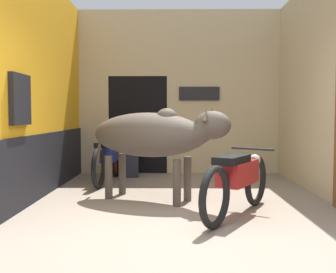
# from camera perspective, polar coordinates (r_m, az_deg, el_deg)

# --- Properties ---
(ground_plane) EXTENTS (30.00, 30.00, 0.00)m
(ground_plane) POSITION_cam_1_polar(r_m,az_deg,el_deg) (4.17, 2.40, -13.90)
(ground_plane) COLOR gray
(wall_left_shopfront) EXTENTS (0.25, 4.14, 3.37)m
(wall_left_shopfront) POSITION_cam_1_polar(r_m,az_deg,el_deg) (6.39, -17.92, 6.66)
(wall_left_shopfront) COLOR orange
(wall_left_shopfront) RESTS_ON ground_plane
(wall_back_with_doorway) EXTENTS (4.13, 0.93, 3.37)m
(wall_back_with_doorway) POSITION_cam_1_polar(r_m,az_deg,el_deg) (8.41, -0.84, 4.46)
(wall_back_with_doorway) COLOR #C6B289
(wall_back_with_doorway) RESTS_ON ground_plane
(wall_right_with_door) EXTENTS (0.22, 4.14, 3.37)m
(wall_right_with_door) POSITION_cam_1_polar(r_m,az_deg,el_deg) (6.43, 21.54, 6.85)
(wall_right_with_door) COLOR #C6B289
(wall_right_with_door) RESTS_ON ground_plane
(cow) EXTENTS (2.11, 1.34, 1.33)m
(cow) POSITION_cam_1_polar(r_m,az_deg,el_deg) (5.56, -2.11, 0.19)
(cow) COLOR #4C4238
(cow) RESTS_ON ground_plane
(motorcycle_near) EXTENTS (1.09, 1.72, 0.79)m
(motorcycle_near) POSITION_cam_1_polar(r_m,az_deg,el_deg) (4.84, 10.09, -6.06)
(motorcycle_near) COLOR black
(motorcycle_near) RESTS_ON ground_plane
(motorcycle_far) EXTENTS (0.58, 1.92, 0.79)m
(motorcycle_far) POSITION_cam_1_polar(r_m,az_deg,el_deg) (7.20, -8.68, -3.02)
(motorcycle_far) COLOR black
(motorcycle_far) RESTS_ON ground_plane
(shopkeeper_seated) EXTENTS (0.41, 0.34, 1.17)m
(shopkeeper_seated) POSITION_cam_1_polar(r_m,az_deg,el_deg) (7.76, -5.32, -1.32)
(shopkeeper_seated) COLOR #282833
(shopkeeper_seated) RESTS_ON ground_plane
(plastic_stool) EXTENTS (0.34, 0.34, 0.41)m
(plastic_stool) POSITION_cam_1_polar(r_m,az_deg,el_deg) (7.89, -8.27, -4.14)
(plastic_stool) COLOR red
(plastic_stool) RESTS_ON ground_plane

